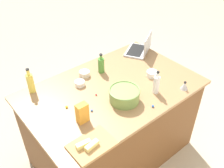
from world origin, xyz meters
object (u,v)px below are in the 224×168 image
bottle_oil (31,83)px  candy_bag (82,113)px  bottle_olive (101,65)px  butter_stick_right (92,145)px  ramekin_small (80,83)px  mixing_bowl_large (124,95)px  kitchen_timer (185,86)px  laptop (140,49)px  bottle_vinegar (156,84)px  ramekin_medium (152,74)px  ramekin_wide (84,74)px  cutting_board (92,145)px  butter_stick_left (83,144)px

bottle_oil → candy_bag: bearing=103.1°
bottle_olive → candy_bag: size_ratio=1.20×
butter_stick_right → candy_bag: candy_bag is taller
ramekin_small → candy_bag: 0.47m
mixing_bowl_large → bottle_oil: (0.55, -0.62, 0.04)m
bottle_olive → kitchen_timer: bearing=120.5°
laptop → bottle_olive: size_ratio=1.86×
laptop → butter_stick_right: bearing=31.5°
bottle_vinegar → ramekin_small: size_ratio=2.45×
mixing_bowl_large → ramekin_small: 0.46m
bottle_olive → mixing_bowl_large: bearing=76.0°
ramekin_small → ramekin_medium: bearing=152.5°
ramekin_medium → ramekin_wide: bearing=-40.1°
ramekin_small → bottle_vinegar: bearing=131.8°
laptop → ramekin_wide: laptop is taller
cutting_board → bottle_vinegar: bearing=-171.2°
butter_stick_right → bottle_vinegar: bearing=-169.8°
mixing_bowl_large → candy_bag: size_ratio=1.58×
laptop → ramekin_medium: bearing=59.3°
butter_stick_right → mixing_bowl_large: bearing=-155.1°
butter_stick_left → candy_bag: candy_bag is taller
butter_stick_left → ramekin_wide: 0.88m
cutting_board → candy_bag: size_ratio=1.87×
laptop → butter_stick_right: size_ratio=3.45×
ramekin_medium → bottle_oil: bearing=-27.5°
butter_stick_right → kitchen_timer: kitchen_timer is taller
butter_stick_right → candy_bag: size_ratio=0.65×
kitchen_timer → butter_stick_left: bearing=-1.7°
cutting_board → kitchen_timer: size_ratio=4.12×
cutting_board → candy_bag: 0.27m
butter_stick_left → butter_stick_right: (-0.04, 0.05, 0.00)m
laptop → mixing_bowl_large: size_ratio=1.41×
ramekin_wide → cutting_board: bearing=58.4°
laptop → mixing_bowl_large: bearing=35.9°
bottle_oil → ramekin_medium: bottle_oil is taller
ramekin_wide → candy_bag: bearing=53.9°
laptop → ramekin_wide: 0.74m
bottle_oil → ramekin_medium: 1.13m
ramekin_small → ramekin_wide: size_ratio=0.90×
butter_stick_right → ramekin_small: butter_stick_right is taller
butter_stick_right → ramekin_small: size_ratio=1.20×
butter_stick_left → ramekin_small: butter_stick_left is taller
mixing_bowl_large → bottle_olive: size_ratio=1.32×
mixing_bowl_large → ramekin_small: (0.17, -0.42, -0.04)m
bottle_oil → candy_bag: 0.61m
ramekin_medium → candy_bag: size_ratio=0.62×
butter_stick_left → mixing_bowl_large: bearing=-160.6°
mixing_bowl_large → ramekin_wide: mixing_bowl_large is taller
ramekin_wide → kitchen_timer: 0.95m
mixing_bowl_large → bottle_vinegar: (-0.29, 0.10, 0.03)m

